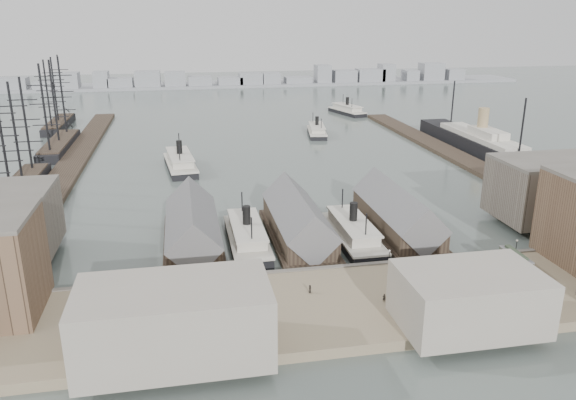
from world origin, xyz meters
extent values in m
plane|color=#4A5651|center=(0.00, 0.00, 0.00)|extent=(900.00, 900.00, 0.00)
cube|color=#7D6D54|center=(0.00, -20.00, 1.00)|extent=(180.00, 30.00, 2.00)
cube|color=#59544C|center=(0.00, -5.20, 1.15)|extent=(180.00, 1.20, 2.30)
cube|color=#2D231C|center=(-68.00, 100.00, 0.80)|extent=(10.00, 220.00, 1.60)
cube|color=#2D231C|center=(78.00, 90.00, 0.80)|extent=(10.00, 180.00, 1.60)
cube|color=#2D231C|center=(-26.00, 16.00, 0.60)|extent=(14.00, 42.00, 1.20)
cube|color=#2D231C|center=(-26.00, 17.00, 3.70)|extent=(12.00, 36.00, 5.00)
cube|color=#59595B|center=(-26.00, 17.00, 6.30)|extent=(12.60, 37.00, 12.60)
cube|color=#2D231C|center=(0.00, 16.00, 0.60)|extent=(14.00, 42.00, 1.20)
cube|color=#2D231C|center=(0.00, 17.00, 3.70)|extent=(12.00, 36.00, 5.00)
cube|color=#59595B|center=(0.00, 17.00, 6.30)|extent=(12.60, 37.00, 12.60)
cube|color=#2D231C|center=(26.00, 16.00, 0.60)|extent=(14.00, 42.00, 1.20)
cube|color=#2D231C|center=(26.00, 17.00, 3.70)|extent=(12.00, 36.00, 5.00)
cube|color=#59595B|center=(26.00, 17.00, 6.30)|extent=(12.60, 37.00, 12.60)
cube|color=#60564C|center=(68.00, 15.00, 9.50)|extent=(28.00, 20.00, 15.00)
cube|color=gray|center=(20.00, -32.00, 7.00)|extent=(24.00, 16.00, 10.00)
cube|color=gray|center=(-30.00, -32.00, 8.00)|extent=(30.00, 16.00, 12.00)
cylinder|color=black|center=(-45.00, -7.00, 3.80)|extent=(0.16, 0.16, 3.60)
sphere|color=beige|center=(-45.00, -7.00, 5.70)|extent=(0.44, 0.44, 0.44)
cylinder|color=black|center=(-15.00, -7.00, 3.80)|extent=(0.16, 0.16, 3.60)
sphere|color=beige|center=(-15.00, -7.00, 5.70)|extent=(0.44, 0.44, 0.44)
cylinder|color=black|center=(15.00, -7.00, 3.80)|extent=(0.16, 0.16, 3.60)
sphere|color=beige|center=(15.00, -7.00, 5.70)|extent=(0.44, 0.44, 0.44)
cylinder|color=black|center=(45.00, -7.00, 3.80)|extent=(0.16, 0.16, 3.60)
sphere|color=beige|center=(45.00, -7.00, 5.70)|extent=(0.44, 0.44, 0.44)
cube|color=gray|center=(0.00, 340.00, 1.00)|extent=(500.00, 40.00, 2.00)
cube|color=gray|center=(-145.16, 330.00, 5.14)|extent=(20.65, 14.00, 10.28)
cube|color=gray|center=(-123.57, 330.00, 3.62)|extent=(14.71, 14.00, 7.23)
cube|color=gray|center=(-107.98, 330.00, 6.62)|extent=(17.63, 14.00, 13.23)
cube|color=gray|center=(-83.49, 330.00, 6.79)|extent=(10.74, 14.00, 13.58)
cube|color=gray|center=(-69.86, 330.00, 4.32)|extent=(18.06, 14.00, 8.64)
cube|color=gray|center=(-49.92, 330.00, 6.64)|extent=(18.55, 14.00, 13.29)
cube|color=gray|center=(-29.70, 330.00, 6.24)|extent=(15.33, 14.00, 12.47)
cube|color=gray|center=(-11.29, 330.00, 4.36)|extent=(17.56, 14.00, 8.72)
cube|color=gray|center=(11.96, 330.00, 3.82)|extent=(18.76, 14.00, 7.63)
cube|color=gray|center=(27.85, 330.00, 5.17)|extent=(17.61, 14.00, 10.35)
cube|color=gray|center=(44.04, 330.00, 5.15)|extent=(13.38, 14.00, 10.30)
cube|color=gray|center=(65.61, 330.00, 3.38)|extent=(20.73, 14.00, 6.75)
cube|color=gray|center=(85.69, 330.00, 7.79)|extent=(11.51, 14.00, 15.57)
cube|color=gray|center=(103.47, 330.00, 5.63)|extent=(18.17, 14.00, 11.26)
cube|color=gray|center=(125.20, 330.00, 5.92)|extent=(21.81, 14.00, 11.83)
cube|color=gray|center=(139.05, 330.00, 7.75)|extent=(11.12, 14.00, 15.50)
cube|color=gray|center=(159.69, 330.00, 5.14)|extent=(10.90, 14.00, 10.29)
cube|color=gray|center=(177.90, 330.00, 7.86)|extent=(17.95, 14.00, 15.72)
cube|color=gray|center=(197.92, 330.00, 5.26)|extent=(14.21, 14.00, 10.51)
cube|color=black|center=(-13.00, 15.28, 0.96)|extent=(8.52, 29.82, 1.92)
cube|color=beige|center=(-13.00, 15.28, 2.34)|extent=(8.95, 29.82, 0.53)
cube|color=beige|center=(-13.00, 15.28, 3.83)|extent=(6.92, 21.30, 2.34)
cube|color=beige|center=(-13.00, 15.28, 5.33)|extent=(7.46, 23.43, 0.43)
cylinder|color=black|center=(-13.00, 15.28, 7.67)|extent=(1.92, 1.92, 4.79)
cylinder|color=black|center=(-13.00, 24.87, 7.46)|extent=(0.32, 0.32, 6.39)
cylinder|color=black|center=(-13.00, 5.70, 7.46)|extent=(0.32, 0.32, 6.39)
cube|color=black|center=(13.00, 12.73, 0.97)|extent=(8.58, 30.03, 1.93)
cube|color=beige|center=(13.00, 12.73, 2.36)|extent=(9.01, 30.03, 0.54)
cube|color=beige|center=(13.00, 12.73, 3.86)|extent=(6.97, 21.45, 2.36)
cube|color=beige|center=(13.00, 12.73, 5.36)|extent=(7.51, 23.59, 0.43)
cylinder|color=black|center=(13.00, 12.73, 7.72)|extent=(1.93, 1.93, 4.83)
cylinder|color=black|center=(13.00, 22.39, 7.51)|extent=(0.32, 0.32, 6.43)
cylinder|color=black|center=(13.00, 3.08, 7.51)|extent=(0.32, 0.32, 6.43)
cube|color=black|center=(-28.33, 90.29, 1.01)|extent=(12.19, 32.27, 2.03)
cube|color=beige|center=(-28.33, 90.29, 2.48)|extent=(12.64, 32.31, 0.56)
cube|color=beige|center=(-28.33, 90.29, 4.05)|extent=(9.59, 23.14, 2.48)
cube|color=beige|center=(-28.33, 90.29, 5.63)|extent=(10.38, 25.44, 0.45)
cylinder|color=black|center=(-28.33, 90.29, 8.10)|extent=(2.03, 2.03, 5.06)
cylinder|color=black|center=(-28.33, 100.42, 7.88)|extent=(0.34, 0.34, 6.75)
cylinder|color=black|center=(-28.33, 80.16, 7.88)|extent=(0.34, 0.34, 6.75)
cube|color=black|center=(34.84, 140.07, 0.83)|extent=(11.35, 26.68, 1.66)
cube|color=beige|center=(34.84, 140.07, 2.03)|extent=(11.71, 26.73, 0.46)
cube|color=beige|center=(34.84, 140.07, 3.32)|extent=(8.82, 19.17, 2.03)
cube|color=beige|center=(34.84, 140.07, 4.61)|extent=(9.57, 21.06, 0.37)
cylinder|color=black|center=(34.84, 140.07, 6.64)|extent=(1.66, 1.66, 4.15)
cylinder|color=black|center=(34.84, 148.38, 6.46)|extent=(0.28, 0.28, 5.54)
cylinder|color=black|center=(34.84, 131.77, 6.46)|extent=(0.28, 0.28, 5.54)
cube|color=black|center=(65.41, 193.45, 0.90)|extent=(15.51, 29.16, 1.80)
cube|color=beige|center=(65.41, 193.45, 2.20)|extent=(15.90, 29.27, 0.50)
cube|color=beige|center=(65.41, 193.45, 3.60)|extent=(11.83, 21.05, 2.20)
cube|color=beige|center=(65.41, 193.45, 5.01)|extent=(12.87, 23.11, 0.40)
cylinder|color=black|center=(65.41, 193.45, 7.21)|extent=(1.80, 1.80, 4.51)
cylinder|color=black|center=(65.41, 202.46, 7.01)|extent=(0.30, 0.30, 6.01)
cylinder|color=black|center=(65.41, 184.44, 7.01)|extent=(0.30, 0.30, 6.01)
cube|color=black|center=(-77.96, 66.67, 1.68)|extent=(8.38, 57.71, 3.35)
cube|color=#2D231C|center=(-77.96, 66.67, 3.63)|extent=(7.91, 51.94, 0.56)
cylinder|color=black|center=(-77.96, 59.94, 18.62)|extent=(0.74, 0.74, 31.65)
cylinder|color=black|center=(-77.96, 73.40, 18.62)|extent=(0.74, 0.74, 31.65)
cylinder|color=black|center=(-77.96, 86.87, 18.62)|extent=(0.74, 0.74, 31.65)
cube|color=black|center=(-77.31, 130.69, 1.78)|extent=(8.91, 51.45, 3.56)
cube|color=#2D231C|center=(-77.31, 130.69, 3.86)|extent=(8.41, 46.31, 0.59)
cylinder|color=black|center=(-77.31, 112.68, 19.79)|extent=(0.79, 0.79, 33.64)
cylinder|color=black|center=(-77.31, 130.69, 19.79)|extent=(0.79, 0.79, 33.64)
cylinder|color=black|center=(-77.31, 148.70, 19.79)|extent=(0.79, 0.79, 33.64)
cube|color=black|center=(-86.71, 180.74, 1.67)|extent=(8.35, 46.37, 3.34)
cube|color=#2D231C|center=(-86.71, 180.74, 3.62)|extent=(7.88, 41.73, 0.56)
cylinder|color=black|center=(-86.71, 164.51, 18.55)|extent=(0.74, 0.74, 31.53)
cylinder|color=black|center=(-86.71, 180.74, 18.55)|extent=(0.74, 0.74, 31.53)
cylinder|color=black|center=(-86.71, 196.96, 18.55)|extent=(0.74, 0.74, 31.53)
cube|color=black|center=(92.00, 93.70, 2.88)|extent=(12.46, 91.07, 5.75)
cube|color=beige|center=(92.00, 93.70, 6.71)|extent=(10.55, 52.73, 1.92)
cube|color=beige|center=(92.00, 88.90, 9.11)|extent=(7.67, 19.17, 2.88)
cylinder|color=tan|center=(92.00, 93.70, 13.42)|extent=(4.22, 4.22, 9.59)
cube|color=black|center=(40.98, -13.16, 2.38)|extent=(2.53, 9.01, 0.75)
cube|color=#2C3B2A|center=(40.98, -13.16, 3.98)|extent=(2.64, 9.48, 2.45)
cube|color=#59595B|center=(40.98, -13.16, 5.34)|extent=(2.84, 9.86, 0.28)
imported|color=black|center=(-44.93, -15.82, 2.75)|extent=(1.83, 1.82, 1.51)
cube|color=#3F2D21|center=(-46.86, -17.55, 2.90)|extent=(2.94, 2.85, 0.25)
cylinder|color=black|center=(-46.39, -18.07, 2.55)|extent=(0.87, 0.79, 1.10)
cylinder|color=black|center=(-47.33, -17.03, 2.55)|extent=(0.87, 0.79, 1.10)
imported|color=black|center=(-16.35, -17.68, 2.85)|extent=(2.19, 1.80, 1.69)
cube|color=#3F2D21|center=(-18.59, -18.98, 2.90)|extent=(3.00, 2.60, 0.25)
cylinder|color=black|center=(-18.24, -19.59, 2.55)|extent=(0.99, 0.62, 1.10)
cylinder|color=black|center=(-18.95, -18.38, 2.55)|extent=(0.99, 0.62, 1.10)
imported|color=black|center=(14.17, -21.71, 2.75)|extent=(1.78, 1.88, 1.50)
cube|color=#3F2D21|center=(11.81, -20.64, 2.90)|extent=(2.99, 2.44, 0.25)
cylinder|color=black|center=(11.52, -21.27, 2.55)|extent=(1.03, 0.53, 1.10)
cylinder|color=black|center=(12.10, -20.00, 2.55)|extent=(1.03, 0.53, 1.10)
imported|color=black|center=(-48.85, -14.10, 2.86)|extent=(0.70, 0.77, 1.72)
imported|color=black|center=(-34.26, -20.25, 2.79)|extent=(0.73, 0.87, 1.59)
imported|color=black|center=(-26.48, -12.45, 2.79)|extent=(1.11, 1.16, 1.58)
imported|color=black|center=(-18.64, -24.10, 2.83)|extent=(1.04, 0.82, 1.65)
imported|color=black|center=(-4.39, -15.52, 2.83)|extent=(0.54, 0.82, 1.66)
imported|color=black|center=(8.54, -21.75, 2.85)|extent=(0.75, 0.66, 1.70)
imported|color=black|center=(24.27, -14.12, 2.87)|extent=(1.00, 0.88, 1.73)
imported|color=black|center=(31.14, -24.23, 2.78)|extent=(1.01, 1.16, 1.56)
imported|color=black|center=(32.49, -12.84, 2.88)|extent=(0.87, 1.11, 1.76)
camera|label=1|loc=(-27.11, -111.16, 53.71)|focal=35.00mm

